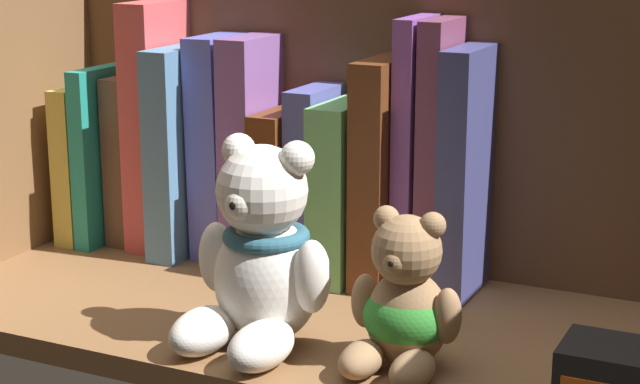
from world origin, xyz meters
TOP-DOWN VIEW (x-y plane):
  - shelf_board at (0.00, 0.00)cm, footprint 71.46×29.54cm
  - shelf_back_panel at (0.00, 15.37)cm, footprint 73.86×1.20cm
  - book_0 at (-33.03, 12.38)cm, footprint 2.39×14.07cm
  - book_1 at (-30.62, 12.38)cm, footprint 1.80×14.40cm
  - book_2 at (-28.16, 12.38)cm, footprint 2.49×9.80cm
  - book_3 at (-24.85, 12.38)cm, footprint 3.50×11.06cm
  - book_4 at (-21.24, 12.38)cm, footprint 3.09×14.81cm
  - book_5 at (-17.75, 12.38)cm, footprint 3.64×10.00cm
  - book_6 at (-14.17, 12.38)cm, footprint 3.25×10.50cm
  - book_7 at (-10.67, 12.38)cm, footprint 3.13×11.95cm
  - book_8 at (-7.35, 12.38)cm, footprint 2.88×10.49cm
  - book_9 at (-3.81, 12.38)cm, footprint 3.59×14.47cm
  - book_10 at (-0.17, 12.38)cm, footprint 3.07×14.03cm
  - book_11 at (2.58, 12.38)cm, footprint 1.81×10.14cm
  - book_12 at (4.85, 12.38)cm, footprint 2.11×9.59cm
  - book_13 at (7.54, 12.38)cm, footprint 2.65×12.31cm
  - teddy_bear_larger at (-2.96, -7.64)cm, footprint 12.17×12.49cm
  - teddy_bear_smaller at (8.83, -6.97)cm, footprint 8.88×9.28cm

SIDE VIEW (x-z plane):
  - shelf_board at x=0.00cm, z-range 0.00..2.00cm
  - teddy_bear_smaller at x=8.83cm, z-range 0.70..12.86cm
  - teddy_bear_larger at x=-2.96cm, z-range 0.79..17.31cm
  - book_7 at x=-10.67cm, z-range 2.00..17.06cm
  - book_0 at x=-33.03cm, z-range 2.00..18.01cm
  - book_9 at x=-3.81cm, z-range 2.00..18.51cm
  - book_2 at x=-28.16cm, z-range 2.00..19.19cm
  - book_8 at x=-7.35cm, z-range 2.00..19.44cm
  - book_1 at x=-30.62cm, z-range 2.00..20.09cm
  - book_4 at x=-21.24cm, z-range 2.00..22.59cm
  - book_10 at x=-0.17cm, z-range 2.00..22.65cm
  - book_5 at x=-17.75cm, z-range 1.97..23.73cm
  - book_6 at x=-14.17cm, z-range 2.00..23.81cm
  - book_13 at x=7.54cm, z-range 2.00..23.99cm
  - book_12 at x=4.85cm, z-range 2.00..26.22cm
  - book_11 at x=2.58cm, z-range 2.00..26.32cm
  - book_3 at x=-24.85cm, z-range 2.00..26.70cm
  - shelf_back_panel at x=0.00cm, z-range 0.00..33.21cm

